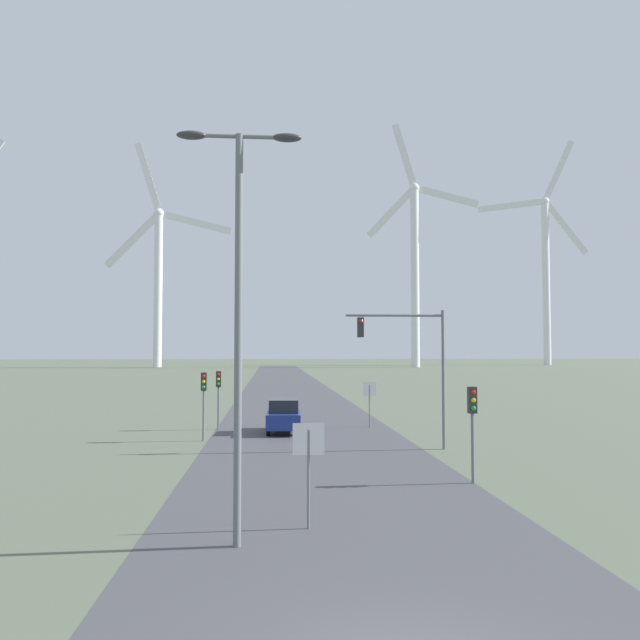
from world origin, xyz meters
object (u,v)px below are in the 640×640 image
(streetlamp, at_px, (239,283))
(car_approaching, at_px, (284,416))
(traffic_light_post_mid_left, at_px, (219,387))
(traffic_light_mast_overhead, at_px, (410,350))
(traffic_light_post_near_right, at_px, (472,412))
(wind_turbine_left, at_px, (158,270))
(wind_turbine_center, at_px, (415,257))
(stop_sign_far, at_px, (369,395))
(wind_turbine_right, at_px, (546,264))
(traffic_light_post_near_left, at_px, (204,391))
(stop_sign_near, at_px, (308,455))

(streetlamp, height_order, car_approaching, streetlamp)
(traffic_light_post_mid_left, distance_m, traffic_light_mast_overhead, 12.35)
(traffic_light_post_near_right, xyz_separation_m, traffic_light_post_mid_left, (-9.81, 15.04, 0.04))
(wind_turbine_left, relative_size, wind_turbine_center, 0.92)
(streetlamp, relative_size, traffic_light_post_mid_left, 2.92)
(stop_sign_far, xyz_separation_m, wind_turbine_center, (32.25, 125.72, 27.22))
(streetlamp, height_order, wind_turbine_left, wind_turbine_left)
(streetlamp, distance_m, wind_turbine_right, 190.92)
(streetlamp, xyz_separation_m, wind_turbine_right, (84.70, 169.30, 24.75))
(traffic_light_post_near_left, height_order, car_approaching, traffic_light_post_near_left)
(streetlamp, relative_size, wind_turbine_right, 0.14)
(stop_sign_far, xyz_separation_m, traffic_light_post_mid_left, (-8.71, -0.35, 0.58))
(traffic_light_post_near_left, height_order, traffic_light_mast_overhead, traffic_light_mast_overhead)
(traffic_light_post_near_left, xyz_separation_m, traffic_light_post_mid_left, (0.36, 4.39, -0.06))
(traffic_light_post_near_left, height_order, wind_turbine_center, wind_turbine_center)
(stop_sign_far, distance_m, car_approaching, 5.46)
(stop_sign_near, xyz_separation_m, traffic_light_mast_overhead, (5.37, 12.10, 2.64))
(streetlamp, xyz_separation_m, traffic_light_post_mid_left, (-2.21, 21.25, -3.63))
(stop_sign_near, height_order, traffic_light_mast_overhead, traffic_light_mast_overhead)
(stop_sign_near, xyz_separation_m, traffic_light_post_near_left, (-4.29, 15.56, 0.63))
(traffic_light_post_near_left, relative_size, car_approaching, 0.81)
(traffic_light_post_near_right, relative_size, traffic_light_mast_overhead, 0.51)
(streetlamp, distance_m, car_approaching, 20.41)
(streetlamp, height_order, traffic_light_mast_overhead, streetlamp)
(traffic_light_post_near_right, height_order, wind_turbine_right, wind_turbine_right)
(streetlamp, xyz_separation_m, stop_sign_near, (1.72, 1.29, -4.20))
(streetlamp, xyz_separation_m, stop_sign_far, (6.50, 21.60, -4.21))
(traffic_light_post_near_right, bearing_deg, stop_sign_near, -140.08)
(traffic_light_mast_overhead, bearing_deg, stop_sign_far, 94.09)
(wind_turbine_left, bearing_deg, wind_turbine_center, -4.63)
(traffic_light_post_mid_left, xyz_separation_m, car_approaching, (3.68, -1.55, -1.51))
(stop_sign_far, bearing_deg, traffic_light_mast_overhead, -85.91)
(traffic_light_post_near_left, xyz_separation_m, traffic_light_mast_overhead, (9.66, -3.46, 2.01))
(wind_turbine_left, bearing_deg, stop_sign_far, -74.78)
(streetlamp, distance_m, stop_sign_far, 22.94)
(traffic_light_post_near_right, distance_m, car_approaching, 14.89)
(traffic_light_post_near_right, distance_m, traffic_light_mast_overhead, 7.50)
(car_approaching, bearing_deg, stop_sign_far, 20.66)
(traffic_light_post_near_left, bearing_deg, wind_turbine_center, 72.43)
(traffic_light_post_mid_left, bearing_deg, wind_turbine_right, 59.59)
(traffic_light_post_mid_left, xyz_separation_m, traffic_light_mast_overhead, (9.30, -7.86, 2.07))
(traffic_light_mast_overhead, xyz_separation_m, car_approaching, (-5.62, 6.31, -3.58))
(traffic_light_post_near_left, bearing_deg, stop_sign_far, 27.61)
(traffic_light_post_near_left, bearing_deg, stop_sign_near, -74.59)
(stop_sign_far, xyz_separation_m, traffic_light_mast_overhead, (0.59, -8.21, 2.65))
(stop_sign_near, bearing_deg, traffic_light_mast_overhead, 66.07)
(traffic_light_post_near_right, xyz_separation_m, car_approaching, (-6.13, 13.49, -1.48))
(traffic_light_post_mid_left, bearing_deg, car_approaching, -22.84)
(stop_sign_far, bearing_deg, traffic_light_post_near_right, -85.93)
(traffic_light_post_near_left, distance_m, traffic_light_post_near_right, 14.72)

